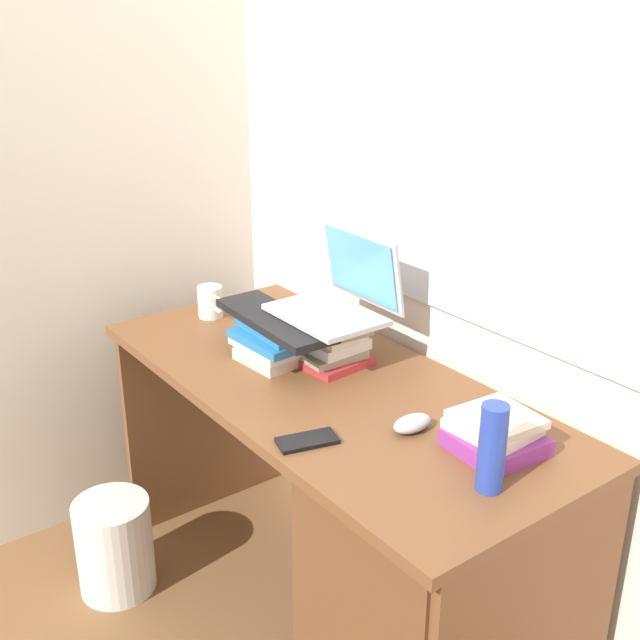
# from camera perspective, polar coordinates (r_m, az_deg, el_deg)

# --- Properties ---
(ground_plane) EXTENTS (6.00, 6.00, 0.00)m
(ground_plane) POSITION_cam_1_polar(r_m,az_deg,el_deg) (2.53, 0.53, -20.10)
(ground_plane) COLOR brown
(wall_back) EXTENTS (6.00, 0.06, 2.60)m
(wall_back) POSITION_cam_1_polar(r_m,az_deg,el_deg) (2.14, 8.56, 11.21)
(wall_back) COLOR silver
(wall_back) RESTS_ON ground
(wall_left) EXTENTS (0.05, 6.00, 2.60)m
(wall_left) POSITION_cam_1_polar(r_m,az_deg,el_deg) (2.69, -11.61, 13.21)
(wall_left) COLOR beige
(wall_left) RESTS_ON ground
(desk) EXTENTS (1.43, 0.63, 0.76)m
(desk) POSITION_cam_1_polar(r_m,az_deg,el_deg) (2.03, 6.49, -17.13)
(desk) COLOR brown
(desk) RESTS_ON ground
(book_stack_tall) EXTENTS (0.25, 0.19, 0.13)m
(book_stack_tall) POSITION_cam_1_polar(r_m,az_deg,el_deg) (2.19, 0.42, -1.38)
(book_stack_tall) COLOR #B22D33
(book_stack_tall) RESTS_ON desk
(book_stack_keyboard_riser) EXTENTS (0.24, 0.19, 0.10)m
(book_stack_keyboard_riser) POSITION_cam_1_polar(r_m,az_deg,el_deg) (2.20, -3.19, -1.48)
(book_stack_keyboard_riser) COLOR beige
(book_stack_keyboard_riser) RESTS_ON desk
(book_stack_side) EXTENTS (0.20, 0.20, 0.08)m
(book_stack_side) POSITION_cam_1_polar(r_m,az_deg,el_deg) (1.82, 12.37, -7.91)
(book_stack_side) COLOR #8C338C
(book_stack_side) RESTS_ON desk
(laptop) EXTENTS (0.31, 0.25, 0.22)m
(laptop) POSITION_cam_1_polar(r_m,az_deg,el_deg) (2.17, 1.50, 1.83)
(laptop) COLOR #B7BABF
(laptop) RESTS_ON book_stack_tall
(keyboard) EXTENTS (0.42, 0.15, 0.02)m
(keyboard) POSITION_cam_1_polar(r_m,az_deg,el_deg) (2.18, -3.22, -0.00)
(keyboard) COLOR black
(keyboard) RESTS_ON book_stack_keyboard_riser
(computer_mouse) EXTENTS (0.06, 0.10, 0.04)m
(computer_mouse) POSITION_cam_1_polar(r_m,az_deg,el_deg) (1.87, 6.59, -7.33)
(computer_mouse) COLOR #A5A8AD
(computer_mouse) RESTS_ON desk
(mug) EXTENTS (0.12, 0.08, 0.10)m
(mug) POSITION_cam_1_polar(r_m,az_deg,el_deg) (2.51, -7.80, 1.30)
(mug) COLOR white
(mug) RESTS_ON desk
(water_bottle) EXTENTS (0.06, 0.06, 0.19)m
(water_bottle) POSITION_cam_1_polar(r_m,az_deg,el_deg) (1.65, 12.16, -8.91)
(water_bottle) COLOR #263FA5
(water_bottle) RESTS_ON desk
(cell_phone) EXTENTS (0.10, 0.15, 0.01)m
(cell_phone) POSITION_cam_1_polar(r_m,az_deg,el_deg) (1.82, -0.91, -8.59)
(cell_phone) COLOR black
(cell_phone) RESTS_ON desk
(wastebasket) EXTENTS (0.23, 0.23, 0.30)m
(wastebasket) POSITION_cam_1_polar(r_m,az_deg,el_deg) (2.59, -14.42, -15.31)
(wastebasket) COLOR silver
(wastebasket) RESTS_ON ground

